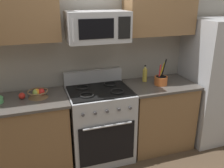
{
  "coord_description": "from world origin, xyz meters",
  "views": [
    {
      "loc": [
        -0.71,
        -1.99,
        1.99
      ],
      "look_at": [
        0.12,
        0.51,
        1.03
      ],
      "focal_mm": 38.88,
      "sensor_mm": 36.0,
      "label": 1
    }
  ],
  "objects_px": {
    "apple_loose": "(22,96)",
    "bottle_oil": "(145,74)",
    "range_oven": "(100,123)",
    "microwave": "(97,27)",
    "utensil_crock": "(161,80)",
    "fruit_basket": "(38,93)",
    "refrigerator": "(218,81)"
  },
  "relations": [
    {
      "from": "microwave",
      "to": "refrigerator",
      "type": "bearing_deg",
      "value": -1.46
    },
    {
      "from": "microwave",
      "to": "utensil_crock",
      "type": "distance_m",
      "value": 1.07
    },
    {
      "from": "apple_loose",
      "to": "bottle_oil",
      "type": "relative_size",
      "value": 0.33
    },
    {
      "from": "bottle_oil",
      "to": "range_oven",
      "type": "bearing_deg",
      "value": -167.52
    },
    {
      "from": "range_oven",
      "to": "apple_loose",
      "type": "height_order",
      "value": "range_oven"
    },
    {
      "from": "utensil_crock",
      "to": "bottle_oil",
      "type": "height_order",
      "value": "utensil_crock"
    },
    {
      "from": "refrigerator",
      "to": "apple_loose",
      "type": "distance_m",
      "value": 2.62
    },
    {
      "from": "microwave",
      "to": "bottle_oil",
      "type": "xyz_separation_m",
      "value": [
        0.67,
        0.12,
        -0.66
      ]
    },
    {
      "from": "utensil_crock",
      "to": "fruit_basket",
      "type": "relative_size",
      "value": 1.49
    },
    {
      "from": "fruit_basket",
      "to": "microwave",
      "type": "bearing_deg",
      "value": 0.02
    },
    {
      "from": "microwave",
      "to": "apple_loose",
      "type": "relative_size",
      "value": 9.39
    },
    {
      "from": "range_oven",
      "to": "refrigerator",
      "type": "bearing_deg",
      "value": -0.57
    },
    {
      "from": "utensil_crock",
      "to": "bottle_oil",
      "type": "distance_m",
      "value": 0.23
    },
    {
      "from": "microwave",
      "to": "utensil_crock",
      "type": "bearing_deg",
      "value": -4.27
    },
    {
      "from": "utensil_crock",
      "to": "apple_loose",
      "type": "xyz_separation_m",
      "value": [
        -1.69,
        0.07,
        -0.03
      ]
    },
    {
      "from": "microwave",
      "to": "apple_loose",
      "type": "xyz_separation_m",
      "value": [
        -0.88,
        0.01,
        -0.72
      ]
    },
    {
      "from": "fruit_basket",
      "to": "range_oven",
      "type": "bearing_deg",
      "value": -2.2
    },
    {
      "from": "apple_loose",
      "to": "bottle_oil",
      "type": "bearing_deg",
      "value": 3.97
    },
    {
      "from": "range_oven",
      "to": "apple_loose",
      "type": "distance_m",
      "value": 1.0
    },
    {
      "from": "refrigerator",
      "to": "fruit_basket",
      "type": "bearing_deg",
      "value": 178.96
    },
    {
      "from": "fruit_basket",
      "to": "bottle_oil",
      "type": "distance_m",
      "value": 1.38
    },
    {
      "from": "fruit_basket",
      "to": "apple_loose",
      "type": "bearing_deg",
      "value": 175.28
    },
    {
      "from": "fruit_basket",
      "to": "bottle_oil",
      "type": "bearing_deg",
      "value": 5.06
    },
    {
      "from": "apple_loose",
      "to": "bottle_oil",
      "type": "distance_m",
      "value": 1.55
    },
    {
      "from": "microwave",
      "to": "utensil_crock",
      "type": "xyz_separation_m",
      "value": [
        0.81,
        -0.06,
        -0.7
      ]
    },
    {
      "from": "refrigerator",
      "to": "bottle_oil",
      "type": "relative_size",
      "value": 7.73
    },
    {
      "from": "apple_loose",
      "to": "bottle_oil",
      "type": "xyz_separation_m",
      "value": [
        1.55,
        0.11,
        0.07
      ]
    },
    {
      "from": "utensil_crock",
      "to": "microwave",
      "type": "bearing_deg",
      "value": 175.73
    },
    {
      "from": "microwave",
      "to": "bottle_oil",
      "type": "height_order",
      "value": "microwave"
    },
    {
      "from": "microwave",
      "to": "apple_loose",
      "type": "bearing_deg",
      "value": 179.08
    },
    {
      "from": "range_oven",
      "to": "refrigerator",
      "type": "xyz_separation_m",
      "value": [
        1.74,
        -0.02,
        0.38
      ]
    },
    {
      "from": "utensil_crock",
      "to": "fruit_basket",
      "type": "distance_m",
      "value": 1.52
    }
  ]
}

